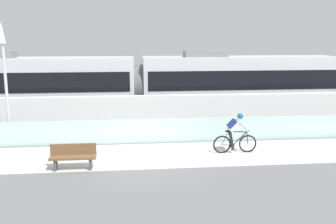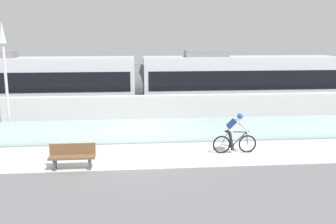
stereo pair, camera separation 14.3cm
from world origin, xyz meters
TOP-DOWN VIEW (x-y plane):
  - ground_plane at (0.00, 0.00)m, footprint 200.00×200.00m
  - bike_path_deck at (0.00, 0.00)m, footprint 32.00×3.20m
  - glass_parapet at (0.00, 1.85)m, footprint 32.00×0.05m
  - concrete_barrier_wall at (0.00, 3.65)m, footprint 32.00×0.36m
  - tram_rail_near at (0.00, 6.13)m, footprint 32.00×0.08m
  - tram_rail_far at (0.00, 7.57)m, footprint 32.00×0.08m
  - tram at (0.26, 6.85)m, footprint 22.56×2.54m
  - cyclist_on_bike at (3.89, -0.00)m, footprint 1.77×0.58m
  - lamp_post_antenna at (-5.37, 2.15)m, footprint 0.28×0.28m
  - bench at (-2.26, -1.29)m, footprint 1.60×0.45m

SIDE VIEW (x-z plane):
  - ground_plane at x=0.00m, z-range 0.00..0.00m
  - tram_rail_near at x=0.00m, z-range 0.00..0.01m
  - tram_rail_far at x=0.00m, z-range 0.00..0.01m
  - bike_path_deck at x=0.00m, z-range 0.00..0.01m
  - bench at x=-2.26m, z-range 0.03..0.92m
  - glass_parapet at x=0.00m, z-range 0.00..1.06m
  - cyclist_on_bike at x=3.89m, z-range -0.01..1.60m
  - concrete_barrier_wall at x=0.00m, z-range 0.00..1.81m
  - tram at x=0.26m, z-range -0.01..3.80m
  - lamp_post_antenna at x=-5.37m, z-range 0.69..5.89m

